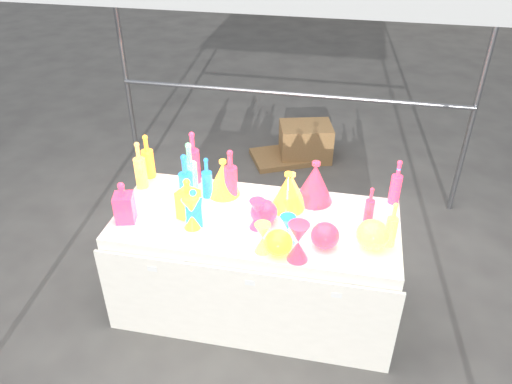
% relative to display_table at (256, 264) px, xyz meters
% --- Properties ---
extents(ground, '(80.00, 80.00, 0.00)m').
position_rel_display_table_xyz_m(ground, '(-0.00, 0.01, -0.37)').
color(ground, slate).
rests_on(ground, ground).
extents(display_table, '(1.84, 0.83, 0.75)m').
position_rel_display_table_xyz_m(display_table, '(0.00, 0.00, 0.00)').
color(display_table, white).
rests_on(display_table, ground).
extents(cardboard_box_closed, '(0.61, 0.50, 0.38)m').
position_rel_display_table_xyz_m(cardboard_box_closed, '(0.09, 2.18, -0.18)').
color(cardboard_box_closed, '#A87C4C').
rests_on(cardboard_box_closed, ground).
extents(cardboard_box_flat, '(0.79, 0.70, 0.06)m').
position_rel_display_table_xyz_m(cardboard_box_flat, '(-0.12, 2.11, -0.35)').
color(cardboard_box_flat, '#A87C4C').
rests_on(cardboard_box_flat, ground).
extents(bottle_0, '(0.10, 0.10, 0.33)m').
position_rel_display_table_xyz_m(bottle_0, '(-0.85, 0.36, 0.54)').
color(bottle_0, red).
rests_on(bottle_0, display_table).
extents(bottle_1, '(0.09, 0.09, 0.30)m').
position_rel_display_table_xyz_m(bottle_1, '(-0.37, 0.19, 0.52)').
color(bottle_1, '#188433').
rests_on(bottle_1, display_table).
extents(bottle_2, '(0.11, 0.11, 0.39)m').
position_rel_display_table_xyz_m(bottle_2, '(-0.51, 0.36, 0.57)').
color(bottle_2, '#D04315').
rests_on(bottle_2, display_table).
extents(bottle_3, '(0.11, 0.11, 0.35)m').
position_rel_display_table_xyz_m(bottle_3, '(-0.22, 0.23, 0.55)').
color(bottle_3, '#1B269E').
rests_on(bottle_3, display_table).
extents(bottle_4, '(0.11, 0.11, 0.35)m').
position_rel_display_table_xyz_m(bottle_4, '(-0.85, 0.22, 0.55)').
color(bottle_4, '#137863').
rests_on(bottle_4, display_table).
extents(bottle_5, '(0.09, 0.09, 0.41)m').
position_rel_display_table_xyz_m(bottle_5, '(-0.47, 0.16, 0.58)').
color(bottle_5, '#BD258B').
rests_on(bottle_5, display_table).
extents(bottle_7, '(0.11, 0.11, 0.38)m').
position_rel_display_table_xyz_m(bottle_7, '(-0.47, 0.06, 0.57)').
color(bottle_7, '#188433').
rests_on(bottle_7, display_table).
extents(decanter_0, '(0.15, 0.15, 0.28)m').
position_rel_display_table_xyz_m(decanter_0, '(-0.42, -0.06, 0.52)').
color(decanter_0, red).
rests_on(decanter_0, display_table).
extents(decanter_1, '(0.14, 0.14, 0.28)m').
position_rel_display_table_xyz_m(decanter_1, '(-0.80, -0.17, 0.52)').
color(decanter_1, '#D04315').
rests_on(decanter_1, display_table).
extents(decanter_2, '(0.12, 0.12, 0.25)m').
position_rel_display_table_xyz_m(decanter_2, '(-0.36, -0.12, 0.50)').
color(decanter_2, '#188433').
rests_on(decanter_2, display_table).
extents(hourglass_0, '(0.11, 0.11, 0.20)m').
position_rel_display_table_xyz_m(hourglass_0, '(0.03, -0.08, 0.47)').
color(hourglass_0, '#D04315').
rests_on(hourglass_0, display_table).
extents(hourglass_1, '(0.14, 0.14, 0.24)m').
position_rel_display_table_xyz_m(hourglass_1, '(0.31, -0.33, 0.50)').
color(hourglass_1, '#1B269E').
rests_on(hourglass_1, display_table).
extents(hourglass_2, '(0.10, 0.10, 0.19)m').
position_rel_display_table_xyz_m(hourglass_2, '(0.10, -0.29, 0.47)').
color(hourglass_2, '#137863').
rests_on(hourglass_2, display_table).
extents(hourglass_3, '(0.12, 0.12, 0.19)m').
position_rel_display_table_xyz_m(hourglass_3, '(-0.39, -0.14, 0.47)').
color(hourglass_3, '#BD258B').
rests_on(hourglass_3, display_table).
extents(hourglass_4, '(0.14, 0.14, 0.21)m').
position_rel_display_table_xyz_m(hourglass_4, '(-0.37, -0.16, 0.48)').
color(hourglass_4, red).
rests_on(hourglass_4, display_table).
extents(hourglass_5, '(0.10, 0.10, 0.19)m').
position_rel_display_table_xyz_m(hourglass_5, '(0.23, -0.19, 0.47)').
color(hourglass_5, '#188433').
rests_on(hourglass_5, display_table).
extents(globe_0, '(0.20, 0.20, 0.13)m').
position_rel_display_table_xyz_m(globe_0, '(0.19, -0.29, 0.44)').
color(globe_0, red).
rests_on(globe_0, display_table).
extents(globe_1, '(0.24, 0.24, 0.15)m').
position_rel_display_table_xyz_m(globe_1, '(0.72, -0.13, 0.45)').
color(globe_1, '#137863').
rests_on(globe_1, display_table).
extents(globe_2, '(0.21, 0.21, 0.14)m').
position_rel_display_table_xyz_m(globe_2, '(0.06, -0.02, 0.44)').
color(globe_2, '#D04315').
rests_on(globe_2, display_table).
extents(globe_3, '(0.20, 0.20, 0.14)m').
position_rel_display_table_xyz_m(globe_3, '(0.45, -0.18, 0.44)').
color(globe_3, '#1B269E').
rests_on(globe_3, display_table).
extents(lampshade_0, '(0.26, 0.26, 0.26)m').
position_rel_display_table_xyz_m(lampshade_0, '(-0.27, 0.25, 0.51)').
color(lampshade_0, '#CBE830').
rests_on(lampshade_0, display_table).
extents(lampshade_1, '(0.23, 0.23, 0.27)m').
position_rel_display_table_xyz_m(lampshade_1, '(0.18, 0.17, 0.51)').
color(lampshade_1, '#CBE830').
rests_on(lampshade_1, display_table).
extents(lampshade_2, '(0.31, 0.31, 0.29)m').
position_rel_display_table_xyz_m(lampshade_2, '(0.34, 0.29, 0.52)').
color(lampshade_2, '#1B269E').
rests_on(lampshade_2, display_table).
extents(lampshade_3, '(0.25, 0.25, 0.24)m').
position_rel_display_table_xyz_m(lampshade_3, '(0.20, 0.21, 0.50)').
color(lampshade_3, '#137863').
rests_on(lampshade_3, display_table).
extents(bottle_8, '(0.08, 0.08, 0.27)m').
position_rel_display_table_xyz_m(bottle_8, '(0.86, 0.37, 0.51)').
color(bottle_8, '#188433').
rests_on(bottle_8, display_table).
extents(bottle_9, '(0.09, 0.09, 0.32)m').
position_rel_display_table_xyz_m(bottle_9, '(0.86, 0.37, 0.54)').
color(bottle_9, '#D04315').
rests_on(bottle_9, display_table).
extents(bottle_10, '(0.07, 0.07, 0.26)m').
position_rel_display_table_xyz_m(bottle_10, '(0.69, 0.11, 0.50)').
color(bottle_10, '#1B269E').
rests_on(bottle_10, display_table).
extents(bottle_11, '(0.07, 0.07, 0.30)m').
position_rel_display_table_xyz_m(bottle_11, '(0.82, -0.09, 0.52)').
color(bottle_11, '#137863').
rests_on(bottle_11, display_table).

